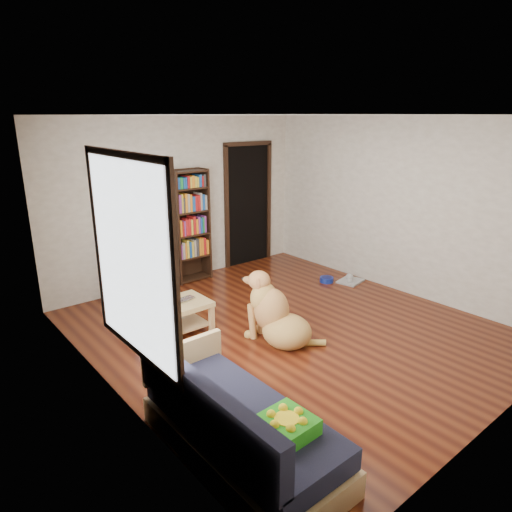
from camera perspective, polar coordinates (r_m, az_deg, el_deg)
ground at (r=5.88m, az=3.98°, el=-9.04°), size 5.00×5.00×0.00m
ceiling at (r=5.28m, az=4.58°, el=17.19°), size 5.00×5.00×0.00m
wall_back at (r=7.40m, az=-9.35°, el=6.88°), size 4.50×0.00×4.50m
wall_front at (r=4.10m, az=29.23°, el=-3.52°), size 4.50×0.00×4.50m
wall_left at (r=4.25m, az=-18.22°, el=-1.45°), size 0.00×5.00×5.00m
wall_right at (r=7.15m, az=17.47°, el=5.96°), size 0.00×5.00×5.00m
green_cushion at (r=3.47m, az=3.85°, el=-20.41°), size 0.37×0.37×0.12m
laptop at (r=5.70m, az=-8.77°, el=-5.54°), size 0.31×0.22×0.02m
dog_bowl at (r=7.50m, az=8.81°, el=-2.93°), size 0.22×0.22×0.08m
grey_rag at (r=7.58m, az=11.73°, el=-3.08°), size 0.46×0.39×0.03m
window at (r=3.76m, az=-15.40°, el=-0.41°), size 0.03×1.46×1.70m
doorway at (r=8.17m, az=-1.00°, el=6.78°), size 1.03×0.05×2.19m
tv_stand at (r=7.04m, az=-14.21°, el=-2.64°), size 0.90×0.45×0.50m
crt_tv at (r=6.92m, az=-14.57°, el=1.10°), size 0.55×0.52×0.58m
bookshelf at (r=7.35m, az=-8.28°, el=4.48°), size 0.60×0.30×1.80m
sofa at (r=3.81m, az=-2.54°, el=-20.66°), size 0.80×1.80×0.80m
coffee_table at (r=5.78m, az=-8.86°, el=-6.65°), size 0.55×0.55×0.40m
dog at (r=5.44m, az=2.52°, el=-7.55°), size 0.71×0.98×0.88m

